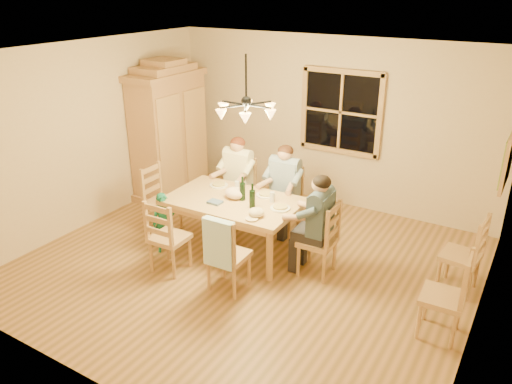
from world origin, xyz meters
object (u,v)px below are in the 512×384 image
Objects in this scene: dining_table at (234,206)px; adult_slate_man at (319,213)px; chandelier at (246,109)px; chair_far_left at (238,202)px; chair_far_right at (284,212)px; adult_woman at (238,169)px; chair_near_right at (229,266)px; armoire at (169,135)px; chair_end_right at (317,252)px; chair_near_left at (170,248)px; wine_bottle_a at (242,188)px; child at (164,223)px; adult_plaid_man at (284,178)px; chair_end_left at (164,211)px; chair_spare_back at (459,267)px; wine_bottle_b at (252,196)px; chair_spare_front at (440,310)px.

dining_table is 2.05× the size of adult_slate_man.
chair_far_left is at bearing 128.01° from chandelier.
adult_woman is at bearing -0.00° from chair_far_right.
chair_far_right is 1.67m from chair_near_right.
adult_slate_man reaches higher than dining_table.
chair_end_right is at bearing -18.75° from armoire.
chair_far_left is at bearing -11.68° from armoire.
adult_slate_man is (1.64, 0.88, 0.54)m from chair_near_left.
adult_slate_man is 1.11m from wine_bottle_a.
chandelier reaches higher than chair_near_left.
chair_far_right is at bearing 8.14° from child.
chandelier is 1.84m from adult_woman.
chair_end_right is at bearing 26.57° from chair_near_left.
child is at bearing -148.42° from wine_bottle_a.
child is at bearing 48.98° from adult_plaid_man.
wine_bottle_a is at bearing 91.75° from chair_end_left.
chair_spare_back is at bearing 18.67° from chandelier.
adult_woman reaches higher than chair_near_left.
dining_table is at bearing 90.00° from chair_end_left.
adult_woman is at bearing 180.00° from chair_far_left.
wine_bottle_a reaches higher than chair_far_right.
chair_end_right is at bearing 90.00° from chair_end_left.
chair_far_left is 0.54m from adult_woman.
adult_woman is (0.00, 0.00, 0.54)m from chair_far_left.
adult_slate_man is (0.85, 0.29, -1.24)m from chandelier.
chair_near_left and chair_near_right have the same top height.
adult_woman is 0.97m from wine_bottle_a.
dining_table is 1.28m from chair_end_right.
adult_plaid_man is at bearing 92.37° from wine_bottle_b.
chair_near_left is at bearing 90.00° from adult_woman.
chair_end_right is 1.33m from adult_plaid_man.
adult_woman is (-0.47, 0.82, 0.18)m from dining_table.
chair_spare_front is at bearing 83.20° from chair_end_left.
chair_near_right is at bearing 97.85° from chair_spare_front.
child is at bearing 74.48° from chair_far_left.
chandelier is 1.99m from chair_end_right.
chair_near_left reaches higher than dining_table.
wine_bottle_b is at bearing -15.86° from dining_table.
chair_end_right is 1.13× the size of adult_slate_man.
chair_end_right is 1.27m from wine_bottle_a.
chair_end_left is 1.70m from wine_bottle_b.
wine_bottle_b reaches higher than chair_near_right.
wine_bottle_b is at bearing -27.43° from armoire.
armoire is 2.32× the size of chair_spare_front.
adult_woman is 3.55m from chair_spare_front.
armoire is 1.78m from chair_far_left.
adult_slate_man is (1.22, 0.04, 0.18)m from dining_table.
chair_near_left is at bearing 116.57° from adult_slate_man.
child is (-1.26, 0.31, 0.12)m from chair_near_right.
chair_end_right reaches higher than child.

